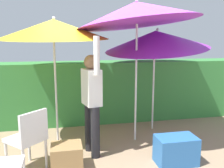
% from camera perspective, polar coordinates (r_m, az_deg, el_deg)
% --- Properties ---
extents(ground_plane, '(24.00, 24.00, 0.00)m').
position_cam_1_polar(ground_plane, '(4.14, 0.86, -15.91)').
color(ground_plane, '#9E8466').
extents(hedge_row, '(8.00, 0.70, 1.34)m').
position_cam_1_polar(hedge_row, '(5.56, -3.00, -1.70)').
color(hedge_row, '#38843D').
rests_on(hedge_row, ground_plane).
extents(umbrella_rainbow, '(2.05, 2.03, 2.18)m').
position_cam_1_polar(umbrella_rainbow, '(4.92, 10.15, 10.05)').
color(umbrella_rainbow, silver).
rests_on(umbrella_rainbow, ground_plane).
extents(umbrella_orange, '(2.13, 2.11, 2.62)m').
position_cam_1_polar(umbrella_orange, '(4.31, 5.79, 16.10)').
color(umbrella_orange, silver).
rests_on(umbrella_orange, ground_plane).
extents(umbrella_yellow, '(1.87, 1.88, 2.21)m').
position_cam_1_polar(umbrella_yellow, '(4.35, -13.36, 12.25)').
color(umbrella_yellow, silver).
rests_on(umbrella_yellow, ground_plane).
extents(person_vendor, '(0.30, 0.56, 1.88)m').
position_cam_1_polar(person_vendor, '(3.86, -4.74, -3.14)').
color(person_vendor, black).
rests_on(person_vendor, ground_plane).
extents(chair_plastic, '(0.62, 0.62, 0.89)m').
position_cam_1_polar(chair_plastic, '(3.64, -18.77, -11.51)').
color(chair_plastic, silver).
rests_on(chair_plastic, ground_plane).
extents(cooler_box, '(0.59, 0.37, 0.42)m').
position_cam_1_polar(cooler_box, '(3.90, 14.59, -14.60)').
color(cooler_box, '#2D6BB7').
rests_on(cooler_box, ground_plane).
extents(crate_cardboard, '(0.44, 0.38, 0.36)m').
position_cam_1_polar(crate_cardboard, '(3.72, -10.43, -16.25)').
color(crate_cardboard, '#9E7A4C').
rests_on(crate_cardboard, ground_plane).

